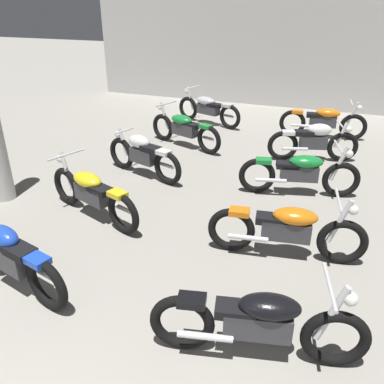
% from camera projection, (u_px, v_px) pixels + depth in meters
% --- Properties ---
extents(back_wall, '(13.05, 0.24, 3.60)m').
position_uv_depth(back_wall, '(285.00, 49.00, 12.71)').
color(back_wall, '#BCBAB7').
rests_on(back_wall, ground).
extents(motorcycle_left_row_1, '(1.94, 0.65, 0.88)m').
position_uv_depth(motorcycle_left_row_1, '(11.00, 257.00, 4.90)').
color(motorcycle_left_row_1, black).
rests_on(motorcycle_left_row_1, ground).
extents(motorcycle_left_row_2, '(2.08, 0.96, 0.97)m').
position_uv_depth(motorcycle_left_row_2, '(92.00, 192.00, 6.52)').
color(motorcycle_left_row_2, black).
rests_on(motorcycle_left_row_2, ground).
extents(motorcycle_left_row_3, '(1.91, 0.75, 0.88)m').
position_uv_depth(motorcycle_left_row_3, '(143.00, 154.00, 8.06)').
color(motorcycle_left_row_3, black).
rests_on(motorcycle_left_row_3, ground).
extents(motorcycle_left_row_4, '(2.07, 0.97, 0.97)m').
position_uv_depth(motorcycle_left_row_4, '(184.00, 129.00, 9.67)').
color(motorcycle_left_row_4, black).
rests_on(motorcycle_left_row_4, ground).
extents(motorcycle_left_row_5, '(2.09, 0.93, 0.97)m').
position_uv_depth(motorcycle_left_row_5, '(208.00, 108.00, 11.40)').
color(motorcycle_left_row_5, black).
rests_on(motorcycle_left_row_5, ground).
extents(motorcycle_right_row_1, '(2.14, 0.80, 0.97)m').
position_uv_depth(motorcycle_right_row_1, '(259.00, 322.00, 3.93)').
color(motorcycle_right_row_1, black).
rests_on(motorcycle_right_row_1, ground).
extents(motorcycle_right_row_2, '(2.16, 0.70, 0.97)m').
position_uv_depth(motorcycle_right_row_2, '(287.00, 229.00, 5.51)').
color(motorcycle_right_row_2, black).
rests_on(motorcycle_right_row_2, ground).
extents(motorcycle_right_row_3, '(2.13, 0.82, 0.97)m').
position_uv_depth(motorcycle_right_row_3, '(300.00, 172.00, 7.28)').
color(motorcycle_right_row_3, black).
rests_on(motorcycle_right_row_3, ground).
extents(motorcycle_right_row_4, '(1.92, 0.74, 0.88)m').
position_uv_depth(motorcycle_right_row_4, '(314.00, 141.00, 8.81)').
color(motorcycle_right_row_4, black).
rests_on(motorcycle_right_row_4, ground).
extents(motorcycle_right_row_5, '(2.17, 0.68, 0.97)m').
position_uv_depth(motorcycle_right_row_5, '(323.00, 121.00, 10.28)').
color(motorcycle_right_row_5, black).
rests_on(motorcycle_right_row_5, ground).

